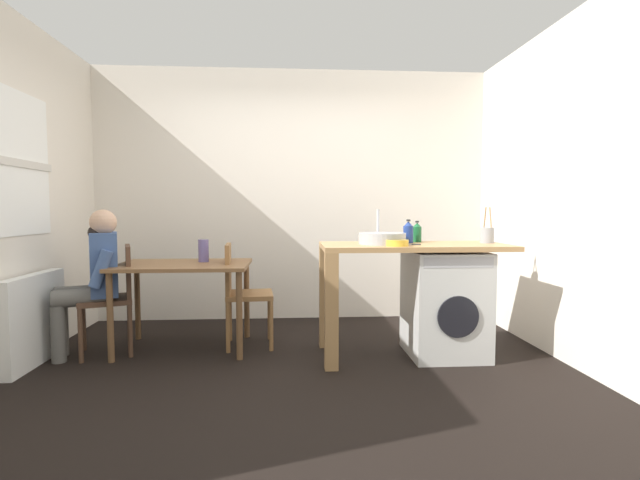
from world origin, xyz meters
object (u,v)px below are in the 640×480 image
chair_person_seat (115,293)px  washing_machine (445,303)px  bottle_squat_brown (417,232)px  seated_person (93,274)px  vase (204,251)px  dining_table (184,275)px  chair_opposite (241,289)px  bottle_tall_green (408,232)px  mixing_bowl (397,243)px  utensil_crock (487,235)px

chair_person_seat → washing_machine: 2.73m
washing_machine → bottle_squat_brown: size_ratio=4.74×
seated_person → vase: bearing=-94.4°
dining_table → chair_opposite: size_ratio=1.22×
bottle_tall_green → mixing_bowl: (-0.17, -0.31, -0.06)m
mixing_bowl → utensil_crock: (0.82, 0.25, 0.04)m
dining_table → vase: vase is taller
seated_person → utensil_crock: bearing=-111.9°
seated_person → mixing_bowl: bearing=-118.5°
chair_opposite → bottle_tall_green: bottle_tall_green is taller
bottle_tall_green → utensil_crock: utensil_crock is taller
chair_opposite → seated_person: seated_person is taller
washing_machine → chair_opposite: bearing=167.9°
bottle_tall_green → vase: size_ratio=1.00×
bottle_tall_green → utensil_crock: size_ratio=0.65×
washing_machine → bottle_tall_green: (-0.28, 0.11, 0.58)m
dining_table → bottle_squat_brown: 2.03m
utensil_crock → vase: size_ratio=1.53×
washing_machine → bottle_tall_green: bottle_tall_green is taller
bottle_tall_green → mixing_bowl: bottle_tall_green is taller
chair_opposite → dining_table: bearing=-89.2°
washing_machine → vase: 2.11m
chair_person_seat → mixing_bowl: size_ratio=5.24×
bottle_squat_brown → mixing_bowl: bottle_squat_brown is taller
seated_person → bottle_squat_brown: seated_person is taller
chair_person_seat → vase: vase is taller
dining_table → chair_opposite: (0.48, 0.04, -0.14)m
seated_person → dining_table: bearing=-99.0°
chair_person_seat → bottle_tall_green: bottle_tall_green is taller
mixing_bowl → vase: bearing=158.6°
bottle_tall_green → chair_person_seat: bearing=177.0°
chair_opposite → bottle_tall_green: bearing=75.5°
vase → washing_machine: bearing=-11.7°
dining_table → mixing_bowl: size_ratio=6.40×
bottle_tall_green → washing_machine: bearing=-22.0°
bottle_squat_brown → bottle_tall_green: bearing=-134.6°
chair_person_seat → mixing_bowl: mixing_bowl is taller
washing_machine → utensil_crock: bearing=8.1°
utensil_crock → vase: 2.42m
bottle_tall_green → bottle_squat_brown: bearing=45.4°
chair_person_seat → utensil_crock: utensil_crock is taller
dining_table → vase: size_ratio=5.62×
dining_table → utensil_crock: size_ratio=3.67×
chair_opposite → bottle_squat_brown: 1.60m
chair_person_seat → bottle_tall_green: bearing=-112.5°
bottle_tall_green → vase: bearing=170.1°
mixing_bowl → chair_opposite: bearing=155.8°
dining_table → bottle_squat_brown: bearing=-2.8°
chair_opposite → vase: vase is taller
chair_person_seat → bottle_tall_green: (2.44, -0.13, 0.50)m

